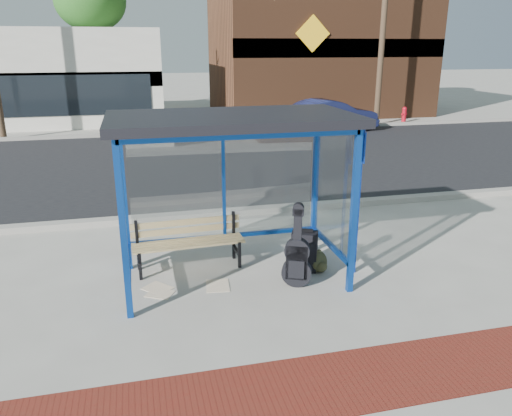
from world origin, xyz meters
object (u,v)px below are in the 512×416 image
object	(u,v)px
bench	(188,240)
parked_car	(330,115)
suitcase	(304,251)
guitar_bag	(297,258)
fire_hydrant	(404,114)
backpack	(319,262)

from	to	relation	value
bench	parked_car	xyz separation A→B (m)	(6.98, 11.70, 0.18)
bench	suitcase	world-z (taller)	bench
bench	guitar_bag	distance (m)	1.75
guitar_bag	suitcase	size ratio (longest dim) A/B	1.74
fire_hydrant	bench	bearing A→B (deg)	-130.20
bench	parked_car	distance (m)	13.63
bench	suitcase	bearing A→B (deg)	-20.26
bench	guitar_bag	xyz separation A→B (m)	(1.43, -1.01, -0.02)
suitcase	backpack	distance (m)	0.28
guitar_bag	parked_car	size ratio (longest dim) A/B	0.30
suitcase	fire_hydrant	xyz separation A→B (m)	(9.45, 13.74, 0.07)
suitcase	parked_car	world-z (taller)	parked_car
suitcase	backpack	bearing A→B (deg)	-4.49
parked_car	fire_hydrant	size ratio (longest dim) A/B	5.49
parked_car	bench	bearing A→B (deg)	141.94
backpack	parked_car	world-z (taller)	parked_car
parked_car	fire_hydrant	world-z (taller)	parked_car
backpack	parked_car	bearing A→B (deg)	53.07
guitar_bag	backpack	distance (m)	0.66
bench	backpack	xyz separation A→B (m)	(1.91, -0.65, -0.29)
suitcase	fire_hydrant	world-z (taller)	fire_hydrant
guitar_bag	parked_car	xyz separation A→B (m)	(5.55, 12.72, 0.21)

